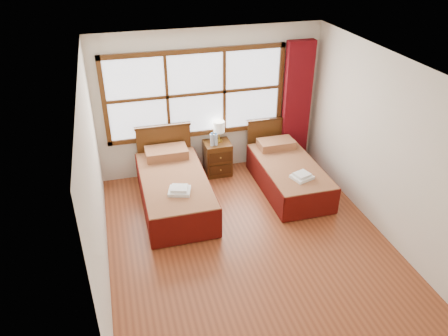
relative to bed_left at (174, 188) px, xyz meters
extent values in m
plane|color=brown|center=(0.87, -1.20, -0.31)|extent=(4.50, 4.50, 0.00)
plane|color=white|center=(0.87, -1.20, 2.29)|extent=(4.50, 4.50, 0.00)
plane|color=silver|center=(0.87, 1.05, 0.99)|extent=(4.00, 0.00, 4.00)
plane|color=silver|center=(-1.13, -1.20, 0.99)|extent=(0.00, 4.50, 4.50)
plane|color=silver|center=(2.87, -1.20, 0.99)|extent=(0.00, 4.50, 4.50)
cube|color=white|center=(0.62, 1.02, 1.19)|extent=(3.00, 0.02, 1.40)
cube|color=#4C2A10|center=(0.62, 1.00, 0.45)|extent=(3.16, 0.06, 0.08)
cube|color=#4C2A10|center=(0.62, 1.00, 1.93)|extent=(3.16, 0.06, 0.08)
cube|color=#4C2A10|center=(-0.92, 1.00, 1.19)|extent=(0.08, 0.06, 1.56)
cube|color=#4C2A10|center=(2.16, 1.00, 1.19)|extent=(0.08, 0.06, 1.56)
cube|color=#4C2A10|center=(0.12, 1.00, 1.19)|extent=(0.05, 0.05, 1.40)
cube|color=#4C2A10|center=(1.12, 1.00, 1.19)|extent=(0.05, 0.05, 1.40)
cube|color=#4C2A10|center=(0.62, 1.00, 1.19)|extent=(3.00, 0.05, 0.05)
cube|color=#650A10|center=(2.47, 0.91, 0.86)|extent=(0.50, 0.16, 2.30)
cube|color=#371D0B|center=(0.00, -0.07, -0.16)|extent=(0.91, 1.82, 0.30)
cube|color=#641B0E|center=(0.00, -0.07, 0.11)|extent=(1.02, 2.02, 0.25)
cube|color=#540D08|center=(-0.51, -0.07, -0.04)|extent=(0.03, 2.02, 0.50)
cube|color=#540D08|center=(0.51, -0.07, -0.04)|extent=(0.03, 2.02, 0.50)
cube|color=#540D08|center=(0.00, -1.07, -0.04)|extent=(1.02, 0.03, 0.50)
cube|color=#641B0E|center=(0.00, 0.67, 0.31)|extent=(0.71, 0.42, 0.16)
cube|color=#4C2A10|center=(0.00, 0.94, 0.18)|extent=(0.95, 0.06, 0.99)
cube|color=#371D0B|center=(0.00, 0.94, 0.69)|extent=(0.99, 0.08, 0.04)
cube|color=#371D0B|center=(1.99, -0.07, -0.18)|extent=(0.82, 1.64, 0.27)
cube|color=#641B0E|center=(1.99, -0.07, 0.07)|extent=(0.92, 1.82, 0.22)
cube|color=#540D08|center=(1.53, -0.07, -0.06)|extent=(0.03, 1.82, 0.46)
cube|color=#540D08|center=(2.45, -0.07, -0.06)|extent=(0.03, 1.82, 0.46)
cube|color=#540D08|center=(1.99, -0.97, -0.06)|extent=(0.92, 0.03, 0.46)
cube|color=#641B0E|center=(1.99, 0.59, 0.25)|extent=(0.64, 0.38, 0.14)
cube|color=#4C2A10|center=(1.99, 0.94, 0.14)|extent=(0.86, 0.06, 0.89)
cube|color=#371D0B|center=(1.99, 0.94, 0.59)|extent=(0.89, 0.08, 0.04)
cube|color=#4C2A10|center=(0.94, 0.80, 0.00)|extent=(0.47, 0.42, 0.62)
cube|color=#371D0B|center=(0.94, 0.58, -0.12)|extent=(0.41, 0.02, 0.19)
cube|color=#371D0B|center=(0.94, 0.58, 0.13)|extent=(0.41, 0.02, 0.19)
sphere|color=#A78438|center=(0.94, 0.57, -0.12)|extent=(0.03, 0.03, 0.03)
sphere|color=#A78438|center=(0.94, 0.57, 0.13)|extent=(0.03, 0.03, 0.03)
cube|color=white|center=(0.01, -0.51, 0.26)|extent=(0.39, 0.36, 0.05)
cube|color=white|center=(0.01, -0.51, 0.31)|extent=(0.29, 0.27, 0.05)
cube|color=white|center=(2.00, -0.54, 0.20)|extent=(0.38, 0.36, 0.05)
cube|color=white|center=(2.00, -0.54, 0.25)|extent=(0.29, 0.27, 0.04)
cylinder|color=gold|center=(0.98, 0.85, 0.32)|extent=(0.12, 0.12, 0.02)
cylinder|color=gold|center=(0.98, 0.85, 0.42)|extent=(0.03, 0.03, 0.17)
cylinder|color=white|center=(0.98, 0.85, 0.60)|extent=(0.20, 0.20, 0.20)
cylinder|color=silver|center=(0.82, 0.72, 0.42)|extent=(0.07, 0.07, 0.22)
cylinder|color=blue|center=(0.82, 0.72, 0.55)|extent=(0.03, 0.03, 0.03)
cylinder|color=silver|center=(0.89, 0.72, 0.41)|extent=(0.06, 0.06, 0.21)
cylinder|color=blue|center=(0.89, 0.72, 0.53)|extent=(0.03, 0.03, 0.03)
camera|label=1|loc=(-0.79, -5.99, 3.82)|focal=35.00mm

